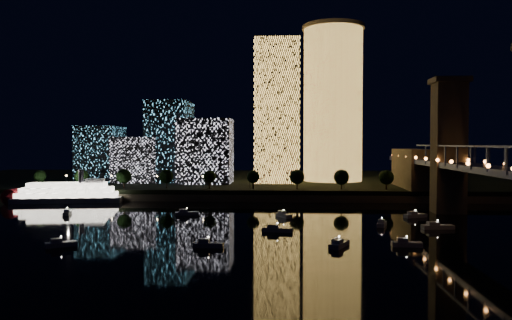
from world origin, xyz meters
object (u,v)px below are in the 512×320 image
at_px(truss_bridge, 503,178).
at_px(riverboat, 63,194).
at_px(tower_cylindrical, 333,103).
at_px(tower_rectangular, 277,112).

bearing_deg(truss_bridge, riverboat, 156.21).
bearing_deg(tower_cylindrical, tower_rectangular, -158.93).
xyz_separation_m(tower_cylindrical, truss_bridge, (34.22, -135.37, -31.43)).
height_order(tower_rectangular, riverboat, tower_rectangular).
bearing_deg(riverboat, tower_cylindrical, 28.19).
height_order(tower_cylindrical, riverboat, tower_cylindrical).
distance_m(tower_cylindrical, truss_bridge, 143.12).
relative_size(tower_cylindrical, tower_rectangular, 1.13).
height_order(tower_cylindrical, truss_bridge, tower_cylindrical).
distance_m(tower_cylindrical, riverboat, 146.45).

